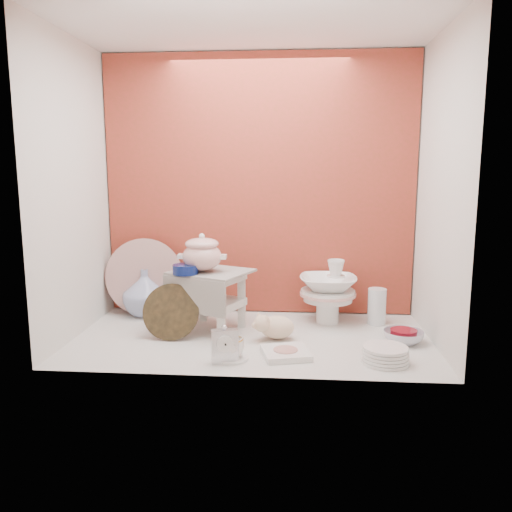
{
  "coord_description": "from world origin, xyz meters",
  "views": [
    {
      "loc": [
        0.22,
        -2.51,
        0.86
      ],
      "look_at": [
        0.02,
        0.02,
        0.42
      ],
      "focal_mm": 36.17,
      "sensor_mm": 36.0,
      "label": 1
    }
  ],
  "objects": [
    {
      "name": "lacquer_tray",
      "position": [
        -0.41,
        -0.04,
        0.14
      ],
      "size": [
        0.29,
        0.12,
        0.27
      ],
      "primitive_type": null,
      "rotation": [
        0.0,
        0.0,
        -0.01
      ],
      "color": "black",
      "rests_on": "ground"
    },
    {
      "name": "teacup_saucer",
      "position": [
        -0.07,
        -0.31,
        0.01
      ],
      "size": [
        0.18,
        0.18,
        0.01
      ],
      "primitive_type": "cylinder",
      "rotation": [
        0.0,
        0.0,
        0.17
      ],
      "color": "white",
      "rests_on": "ground"
    },
    {
      "name": "step_stool",
      "position": [
        -0.23,
        0.13,
        0.16
      ],
      "size": [
        0.48,
        0.45,
        0.32
      ],
      "primitive_type": null,
      "rotation": [
        0.0,
        0.0,
        -0.42
      ],
      "color": "silver",
      "rests_on": "ground"
    },
    {
      "name": "floral_platter",
      "position": [
        -0.66,
        0.38,
        0.22
      ],
      "size": [
        0.46,
        0.13,
        0.45
      ],
      "primitive_type": null,
      "rotation": [
        0.0,
        0.0,
        0.12
      ],
      "color": "silver",
      "rests_on": "ground"
    },
    {
      "name": "soup_tureen",
      "position": [
        -0.27,
        0.1,
        0.42
      ],
      "size": [
        0.28,
        0.28,
        0.2
      ],
      "primitive_type": null,
      "rotation": [
        0.0,
        0.0,
        0.15
      ],
      "color": "white",
      "rests_on": "step_stool"
    },
    {
      "name": "ground",
      "position": [
        0.0,
        0.0,
        0.0
      ],
      "size": [
        1.8,
        1.8,
        0.0
      ],
      "primitive_type": "plane",
      "color": "silver",
      "rests_on": "ground"
    },
    {
      "name": "mantel_clock",
      "position": [
        -0.09,
        -0.35,
        0.09
      ],
      "size": [
        0.13,
        0.07,
        0.17
      ],
      "primitive_type": "cube",
      "rotation": [
        0.0,
        0.0,
        0.28
      ],
      "color": "silver",
      "rests_on": "ground"
    },
    {
      "name": "blue_white_vase",
      "position": [
        -0.66,
        0.36,
        0.14
      ],
      "size": [
        0.31,
        0.31,
        0.27
      ],
      "primitive_type": "imported",
      "rotation": [
        0.0,
        0.0,
        0.23
      ],
      "color": "white",
      "rests_on": "ground"
    },
    {
      "name": "clear_glass_vase",
      "position": [
        0.67,
        0.29,
        0.1
      ],
      "size": [
        0.12,
        0.12,
        0.2
      ],
      "primitive_type": "cylinder",
      "rotation": [
        0.0,
        0.0,
        0.3
      ],
      "color": "silver",
      "rests_on": "ground"
    },
    {
      "name": "porcelain_tower",
      "position": [
        0.4,
        0.3,
        0.18
      ],
      "size": [
        0.39,
        0.39,
        0.36
      ],
      "primitive_type": null,
      "rotation": [
        0.0,
        0.0,
        -0.28
      ],
      "color": "white",
      "rests_on": "ground"
    },
    {
      "name": "lattice_dish",
      "position": [
        0.18,
        -0.25,
        0.01
      ],
      "size": [
        0.25,
        0.25,
        0.03
      ],
      "primitive_type": "cube",
      "rotation": [
        0.0,
        0.0,
        0.25
      ],
      "color": "white",
      "rests_on": "ground"
    },
    {
      "name": "crystal_bowl",
      "position": [
        0.76,
        -0.02,
        0.03
      ],
      "size": [
        0.2,
        0.2,
        0.06
      ],
      "primitive_type": "imported",
      "rotation": [
        0.0,
        0.0,
        -0.02
      ],
      "color": "silver",
      "rests_on": "ground"
    },
    {
      "name": "cobalt_bowl",
      "position": [
        -0.34,
        0.04,
        0.34
      ],
      "size": [
        0.15,
        0.15,
        0.05
      ],
      "primitive_type": "cylinder",
      "rotation": [
        0.0,
        0.0,
        -0.16
      ],
      "color": "#0A1751",
      "rests_on": "step_stool"
    },
    {
      "name": "plush_pig",
      "position": [
        0.13,
        -0.01,
        0.07
      ],
      "size": [
        0.23,
        0.17,
        0.13
      ],
      "primitive_type": "ellipsoid",
      "rotation": [
        0.0,
        0.0,
        0.08
      ],
      "color": "beige",
      "rests_on": "ground"
    },
    {
      "name": "niche_shell",
      "position": [
        0.0,
        0.18,
        0.93
      ],
      "size": [
        1.86,
        1.03,
        1.53
      ],
      "color": "#A33128",
      "rests_on": "ground"
    },
    {
      "name": "dinner_plate_stack",
      "position": [
        0.62,
        -0.29,
        0.04
      ],
      "size": [
        0.27,
        0.27,
        0.07
      ],
      "primitive_type": "cylinder",
      "rotation": [
        0.0,
        0.0,
        -0.28
      ],
      "color": "white",
      "rests_on": "ground"
    },
    {
      "name": "gold_rim_teacup",
      "position": [
        -0.07,
        -0.31,
        0.06
      ],
      "size": [
        0.14,
        0.14,
        0.09
      ],
      "primitive_type": "imported",
      "rotation": [
        0.0,
        0.0,
        -0.22
      ],
      "color": "white",
      "rests_on": "teacup_saucer"
    }
  ]
}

